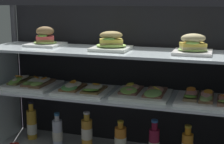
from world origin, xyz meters
The scene contains 17 objects.
case_frame centered at (0.00, 0.11, 0.52)m, with size 1.56×0.43×0.95m.
riser_lower_tier centered at (0.00, 0.00, 0.22)m, with size 1.48×0.36×0.36m.
shelf_lower_glass centered at (0.00, 0.00, 0.41)m, with size 1.50×0.37×0.01m, color silver.
riser_upper_tier centered at (0.00, 0.00, 0.53)m, with size 1.48×0.36×0.24m.
shelf_upper_glass centered at (0.00, 0.00, 0.66)m, with size 1.50×0.37×0.01m, color silver.
plated_roll_sandwich_near_left_corner centered at (-0.45, 0.05, 0.70)m, with size 0.20×0.20×0.12m.
plated_roll_sandwich_mid_right centered at (-0.01, 0.00, 0.70)m, with size 0.21×0.21×0.11m.
plated_roll_sandwich_far_left centered at (0.44, 0.00, 0.70)m, with size 0.20×0.20×0.11m.
open_sandwich_tray_mid_right centered at (-0.52, 0.00, 0.43)m, with size 0.31×0.28×0.07m.
open_sandwich_tray_left_of_center centered at (-0.17, -0.02, 0.43)m, with size 0.31×0.28×0.06m.
open_sandwich_tray_far_right centered at (0.18, 0.01, 0.43)m, with size 0.31×0.28×0.06m.
open_sandwich_tray_mid_left centered at (0.52, -0.01, 0.43)m, with size 0.31×0.28×0.06m.
juice_bottle_near_post centered at (-0.58, 0.06, 0.13)m, with size 0.06×0.06×0.26m.
juice_bottle_front_second centered at (-0.37, 0.03, 0.11)m, with size 0.06×0.06×0.21m.
juice_bottle_front_right_end centered at (-0.18, 0.04, 0.13)m, with size 0.07×0.07×0.23m.
juice_bottle_back_right centered at (0.04, 0.04, 0.12)m, with size 0.07×0.07×0.20m.
juice_bottle_front_middle centered at (0.24, 0.07, 0.12)m, with size 0.06×0.06×0.22m.
Camera 1 is at (0.58, -1.81, 0.95)m, focal length 54.94 mm.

